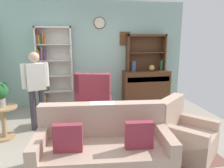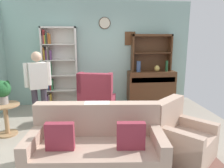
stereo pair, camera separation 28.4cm
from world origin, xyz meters
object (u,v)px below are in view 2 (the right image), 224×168
armchair_floral (182,139)px  sideboard (151,86)px  plant_stand (6,116)px  book_stack (101,116)px  bookshelf (58,68)px  vase_tall (139,67)px  vase_round (157,68)px  bottle_wine (167,66)px  wingback_chair (97,100)px  sideboard_hutch (151,48)px  potted_plant_large (2,90)px  coffee_table (109,121)px  couch_floral (97,150)px  person_reading (38,84)px

armchair_floral → sideboard: bearing=83.0°
plant_stand → book_stack: size_ratio=3.02×
bookshelf → sideboard: bookshelf is taller
vase_tall → armchair_floral: 2.77m
vase_round → book_stack: 2.62m
bottle_wine → armchair_floral: (-0.73, -2.65, -0.78)m
armchair_floral → book_stack: bearing=148.6°
sideboard → wingback_chair: size_ratio=1.24×
bookshelf → sideboard_hutch: size_ratio=1.91×
plant_stand → potted_plant_large: potted_plant_large is taller
vase_tall → coffee_table: (-1.00, -1.97, -0.71)m
vase_tall → couch_floral: (-1.27, -2.86, -0.75)m
person_reading → coffee_table: person_reading is taller
vase_round → sideboard: bearing=152.8°
sideboard → vase_tall: bearing=-168.4°
sideboard → coffee_table: bearing=-124.1°
vase_round → coffee_table: size_ratio=0.21×
vase_round → couch_floral: (-1.79, -2.88, -0.69)m
vase_round → armchair_floral: vase_round is taller
armchair_floral → potted_plant_large: bearing=159.1°
bookshelf → vase_tall: (2.16, -0.17, 0.02)m
sideboard_hutch → potted_plant_large: bearing=-153.1°
vase_round → couch_floral: 3.46m
bottle_wine → bookshelf: bearing=176.5°
wingback_chair → coffee_table: (0.16, -1.27, -0.03)m
coffee_table → book_stack: size_ratio=3.99×
sideboard_hutch → vase_tall: size_ratio=3.78×
sideboard_hutch → vase_tall: sideboard_hutch is taller
bookshelf → vase_round: (2.68, -0.15, -0.04)m
vase_round → person_reading: (-2.88, -1.24, -0.10)m
person_reading → coffee_table: 1.64m
vase_tall → book_stack: bearing=-120.9°
bottle_wine → potted_plant_large: (-3.74, -1.50, -0.20)m
vase_round → potted_plant_large: size_ratio=0.38×
sideboard → couch_floral: size_ratio=0.69×
vase_round → plant_stand: size_ratio=0.28×
sideboard → book_stack: size_ratio=6.49×
bookshelf → armchair_floral: size_ratio=1.94×
sideboard → coffee_table: size_ratio=1.62×
sideboard_hutch → potted_plant_large: (-3.35, -1.70, -0.69)m
bottle_wine → plant_stand: 4.07m
bookshelf → plant_stand: 2.00m
wingback_chair → armchair_floral: bearing=-58.1°
vase_round → couch_floral: bearing=-121.8°
sideboard → wingback_chair: wingback_chair is taller
potted_plant_large → coffee_table: potted_plant_large is taller
armchair_floral → coffee_table: size_ratio=1.35×
sideboard_hutch → couch_floral: sideboard_hutch is taller
vase_tall → couch_floral: vase_tall is taller
sideboard_hutch → wingback_chair: bearing=-150.2°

